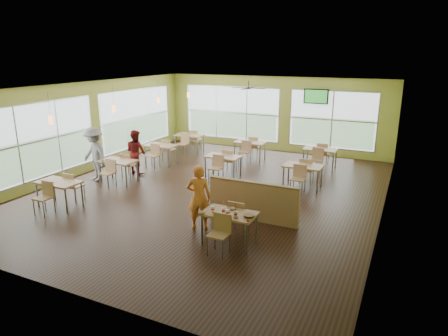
{
  "coord_description": "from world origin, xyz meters",
  "views": [
    {
      "loc": [
        5.41,
        -10.5,
        4.18
      ],
      "look_at": [
        0.96,
        -1.08,
        1.15
      ],
      "focal_mm": 32.0,
      "sensor_mm": 36.0,
      "label": 1
    }
  ],
  "objects_px": {
    "food_basket": "(249,216)",
    "main_table": "(229,218)",
    "man_plaid": "(199,197)",
    "half_wall_divider": "(253,201)"
  },
  "relations": [
    {
      "from": "main_table",
      "to": "food_basket",
      "type": "bearing_deg",
      "value": -5.34
    },
    {
      "from": "food_basket",
      "to": "main_table",
      "type": "bearing_deg",
      "value": 174.66
    },
    {
      "from": "main_table",
      "to": "food_basket",
      "type": "relative_size",
      "value": 6.25
    },
    {
      "from": "man_plaid",
      "to": "half_wall_divider",
      "type": "bearing_deg",
      "value": -154.05
    },
    {
      "from": "half_wall_divider",
      "to": "food_basket",
      "type": "xyz_separation_m",
      "value": [
        0.49,
        -1.5,
        0.26
      ]
    },
    {
      "from": "main_table",
      "to": "man_plaid",
      "type": "xyz_separation_m",
      "value": [
        -1.0,
        0.41,
        0.19
      ]
    },
    {
      "from": "food_basket",
      "to": "man_plaid",
      "type": "bearing_deg",
      "value": 162.98
    },
    {
      "from": "main_table",
      "to": "food_basket",
      "type": "xyz_separation_m",
      "value": [
        0.49,
        -0.05,
        0.15
      ]
    },
    {
      "from": "main_table",
      "to": "man_plaid",
      "type": "relative_size",
      "value": 0.93
    },
    {
      "from": "main_table",
      "to": "man_plaid",
      "type": "bearing_deg",
      "value": 157.71
    }
  ]
}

